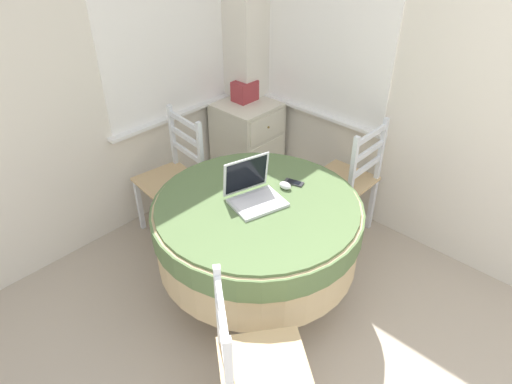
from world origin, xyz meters
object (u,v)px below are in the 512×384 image
object	(u,v)px
laptop	(253,193)
dining_chair_near_back_window	(174,179)
dining_chair_near_right_window	(347,182)
corner_cabinet	(248,144)
computer_mouse	(285,186)
cell_phone	(294,183)
storage_box	(245,91)
round_dining_table	(257,226)
dining_chair_camera_near	(255,371)

from	to	relation	value
laptop	dining_chair_near_back_window	xyz separation A→B (m)	(0.07, 0.88, -0.32)
dining_chair_near_right_window	corner_cabinet	xyz separation A→B (m)	(0.02, 1.04, -0.07)
laptop	computer_mouse	size ratio (longest dim) A/B	4.38
dining_chair_near_back_window	dining_chair_near_right_window	distance (m)	1.28
cell_phone	storage_box	xyz separation A→B (m)	(0.66, 1.07, 0.12)
dining_chair_near_right_window	storage_box	xyz separation A→B (m)	(0.04, 1.09, 0.39)
dining_chair_near_back_window	dining_chair_near_right_window	world-z (taller)	same
computer_mouse	corner_cabinet	world-z (taller)	same
dining_chair_near_right_window	storage_box	world-z (taller)	dining_chair_near_right_window
round_dining_table	cell_phone	size ratio (longest dim) A/B	9.64
round_dining_table	dining_chair_near_right_window	distance (m)	0.93
round_dining_table	corner_cabinet	xyz separation A→B (m)	(0.94, 0.99, -0.16)
dining_chair_camera_near	corner_cabinet	bearing A→B (deg)	44.88
storage_box	cell_phone	bearing A→B (deg)	-121.60
cell_phone	round_dining_table	bearing A→B (deg)	175.46
laptop	computer_mouse	world-z (taller)	laptop
computer_mouse	dining_chair_camera_near	size ratio (longest dim) A/B	0.09
computer_mouse	dining_chair_near_back_window	world-z (taller)	dining_chair_near_back_window
dining_chair_near_right_window	storage_box	size ratio (longest dim) A/B	4.96
corner_cabinet	dining_chair_near_back_window	bearing A→B (deg)	-175.01
laptop	dining_chair_camera_near	bearing A→B (deg)	-136.24
dining_chair_near_back_window	round_dining_table	bearing A→B (deg)	-94.71
cell_phone	dining_chair_near_back_window	distance (m)	1.01
computer_mouse	corner_cabinet	size ratio (longest dim) A/B	0.11
dining_chair_near_right_window	corner_cabinet	bearing A→B (deg)	89.05
dining_chair_near_back_window	storage_box	world-z (taller)	dining_chair_near_back_window
laptop	dining_chair_near_back_window	distance (m)	0.94
laptop	dining_chair_near_right_window	size ratio (longest dim) A/B	0.38
computer_mouse	dining_chair_near_right_window	xyz separation A→B (m)	(0.70, -0.02, -0.29)
dining_chair_near_back_window	dining_chair_camera_near	bearing A→B (deg)	-116.25
dining_chair_near_back_window	dining_chair_camera_near	xyz separation A→B (m)	(-0.76, -1.54, 0.00)
computer_mouse	dining_chair_camera_near	distance (m)	1.13
laptop	storage_box	xyz separation A→B (m)	(0.96, 1.01, 0.07)
round_dining_table	dining_chair_camera_near	distance (m)	0.93
round_dining_table	dining_chair_near_back_window	world-z (taller)	dining_chair_near_back_window
round_dining_table	computer_mouse	xyz separation A→B (m)	(0.23, -0.02, 0.20)
dining_chair_near_right_window	dining_chair_camera_near	distance (m)	1.71
round_dining_table	dining_chair_camera_near	size ratio (longest dim) A/B	1.33
cell_phone	storage_box	distance (m)	1.26
dining_chair_near_right_window	dining_chair_camera_near	bearing A→B (deg)	-160.17
laptop	computer_mouse	xyz separation A→B (m)	(0.22, -0.06, -0.03)
round_dining_table	computer_mouse	distance (m)	0.30
cell_phone	dining_chair_near_back_window	size ratio (longest dim) A/B	0.14
dining_chair_near_back_window	corner_cabinet	distance (m)	0.87
cell_phone	corner_cabinet	world-z (taller)	corner_cabinet
laptop	corner_cabinet	distance (m)	1.40
round_dining_table	computer_mouse	size ratio (longest dim) A/B	15.29
corner_cabinet	dining_chair_camera_near	bearing A→B (deg)	-135.12
dining_chair_near_right_window	dining_chair_camera_near	xyz separation A→B (m)	(-1.61, -0.58, 0.00)
laptop	dining_chair_near_back_window	bearing A→B (deg)	85.41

